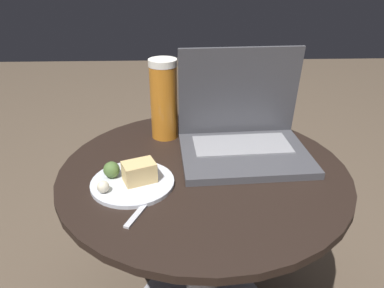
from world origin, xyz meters
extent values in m
cylinder|color=#9E9EA3|center=(0.00, 0.00, 0.25)|extent=(0.09, 0.09, 0.47)
cylinder|color=black|center=(0.00, 0.00, 0.49)|extent=(0.69, 0.69, 0.02)
cube|color=#47474C|center=(0.11, 0.05, 0.51)|extent=(0.33, 0.26, 0.02)
cube|color=gray|center=(0.10, 0.08, 0.52)|extent=(0.25, 0.13, 0.00)
cube|color=#47474C|center=(0.10, 0.15, 0.64)|extent=(0.32, 0.05, 0.24)
cube|color=#19234C|center=(0.10, 0.15, 0.64)|extent=(0.29, 0.04, 0.21)
cylinder|color=#C6701E|center=(-0.10, 0.18, 0.60)|extent=(0.07, 0.07, 0.20)
cylinder|color=white|center=(-0.10, 0.18, 0.71)|extent=(0.08, 0.08, 0.02)
cylinder|color=silver|center=(-0.16, -0.07, 0.50)|extent=(0.19, 0.19, 0.01)
cube|color=#DBB775|center=(-0.15, -0.07, 0.53)|extent=(0.08, 0.07, 0.05)
sphere|color=#4C6B33|center=(-0.21, -0.05, 0.53)|extent=(0.04, 0.04, 0.04)
sphere|color=beige|center=(-0.22, -0.11, 0.52)|extent=(0.03, 0.03, 0.03)
cube|color=silver|center=(-0.13, -0.16, 0.50)|extent=(0.06, 0.12, 0.00)
cube|color=silver|center=(-0.10, -0.08, 0.50)|extent=(0.04, 0.06, 0.00)
camera|label=1|loc=(-0.06, -0.77, 0.96)|focal=35.00mm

